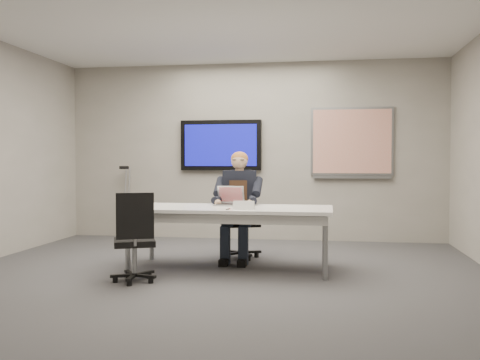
# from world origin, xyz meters

# --- Properties ---
(floor) EXTENTS (6.00, 6.00, 0.02)m
(floor) POSITION_xyz_m (0.00, 0.00, 0.00)
(floor) COLOR #3D3D40
(floor) RESTS_ON ground
(ceiling) EXTENTS (6.00, 6.00, 0.02)m
(ceiling) POSITION_xyz_m (0.00, 0.00, 2.80)
(ceiling) COLOR silver
(ceiling) RESTS_ON wall_back
(wall_back) EXTENTS (6.00, 0.02, 2.80)m
(wall_back) POSITION_xyz_m (0.00, 3.00, 1.40)
(wall_back) COLOR gray
(wall_back) RESTS_ON ground
(wall_front) EXTENTS (6.00, 0.02, 2.80)m
(wall_front) POSITION_xyz_m (0.00, -3.00, 1.40)
(wall_front) COLOR gray
(wall_front) RESTS_ON ground
(conference_table) EXTENTS (2.33, 0.99, 0.72)m
(conference_table) POSITION_xyz_m (0.07, 0.61, 0.63)
(conference_table) COLOR white
(conference_table) RESTS_ON ground
(tv_display) EXTENTS (1.30, 0.09, 0.80)m
(tv_display) POSITION_xyz_m (-0.50, 2.95, 1.50)
(tv_display) COLOR black
(tv_display) RESTS_ON wall_back
(whiteboard) EXTENTS (1.25, 0.08, 1.10)m
(whiteboard) POSITION_xyz_m (1.55, 2.97, 1.53)
(whiteboard) COLOR gray
(whiteboard) RESTS_ON wall_back
(office_chair_far) EXTENTS (0.63, 0.63, 1.03)m
(office_chair_far) POSITION_xyz_m (0.06, 1.36, 0.32)
(office_chair_far) COLOR black
(office_chair_far) RESTS_ON ground
(office_chair_near) EXTENTS (0.58, 0.58, 0.93)m
(office_chair_near) POSITION_xyz_m (-0.78, -0.23, 0.29)
(office_chair_near) COLOR black
(office_chair_near) RESTS_ON ground
(seated_person) EXTENTS (0.44, 0.76, 1.37)m
(seated_person) POSITION_xyz_m (0.07, 1.11, 0.55)
(seated_person) COLOR #202735
(seated_person) RESTS_ON office_chair_far
(crutch) EXTENTS (0.23, 0.46, 1.22)m
(crutch) POSITION_xyz_m (-2.04, 2.83, 0.60)
(crutch) COLOR #95979C
(crutch) RESTS_ON ground
(laptop) EXTENTS (0.34, 0.32, 0.23)m
(laptop) POSITION_xyz_m (0.02, 0.84, 0.77)
(laptop) COLOR #ABABAE
(laptop) RESTS_ON conference_table
(name_tent) EXTENTS (0.24, 0.08, 0.09)m
(name_tent) POSITION_xyz_m (0.27, 0.34, 0.76)
(name_tent) COLOR white
(name_tent) RESTS_ON conference_table
(pen) EXTENTS (0.03, 0.13, 0.01)m
(pen) POSITION_xyz_m (0.10, 0.29, 0.72)
(pen) COLOR black
(pen) RESTS_ON conference_table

